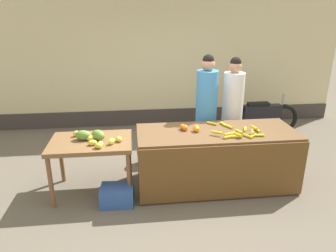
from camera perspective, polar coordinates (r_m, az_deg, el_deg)
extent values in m
plane|color=#665B4C|center=(4.78, 2.38, -10.80)|extent=(24.00, 24.00, 0.00)
cube|color=beige|center=(7.00, -1.15, 13.60)|extent=(8.01, 0.20, 3.32)
cube|color=#3F3833|center=(7.21, -0.99, 1.75)|extent=(8.01, 0.04, 0.36)
cube|color=brown|center=(4.68, 8.69, -5.80)|extent=(2.28, 0.89, 0.86)
cube|color=brown|center=(4.29, 10.27, -8.46)|extent=(2.28, 0.03, 0.80)
cube|color=brown|center=(4.43, -13.94, -2.98)|extent=(1.12, 0.78, 0.06)
cylinder|color=brown|center=(4.40, -20.68, -9.66)|extent=(0.06, 0.06, 0.73)
cylinder|color=brown|center=(4.26, -7.13, -9.43)|extent=(0.06, 0.06, 0.73)
cylinder|color=brown|center=(4.98, -18.94, -5.83)|extent=(0.06, 0.06, 0.73)
cylinder|color=brown|center=(4.86, -7.12, -5.50)|extent=(0.06, 0.06, 0.73)
cylinder|color=gold|center=(4.74, 10.08, 0.34)|extent=(0.07, 0.16, 0.04)
cylinder|color=yellow|center=(4.50, 12.89, -0.99)|extent=(0.08, 0.13, 0.04)
cylinder|color=gold|center=(4.27, 10.97, -1.98)|extent=(0.14, 0.08, 0.04)
cylinder|color=yellow|center=(4.43, 16.26, -1.64)|extent=(0.15, 0.05, 0.04)
cylinder|color=gold|center=(4.30, 12.36, -1.93)|extent=(0.16, 0.06, 0.04)
cylinder|color=gold|center=(4.62, 16.06, -0.71)|extent=(0.04, 0.15, 0.04)
cylinder|color=gold|center=(4.36, 14.42, -1.80)|extent=(0.11, 0.14, 0.04)
cylinder|color=gold|center=(4.75, 8.05, 0.47)|extent=(0.14, 0.13, 0.04)
cylinder|color=gold|center=(4.66, 11.09, -0.10)|extent=(0.10, 0.16, 0.04)
cylinder|color=yellow|center=(4.61, 13.94, -0.56)|extent=(0.09, 0.15, 0.04)
cylinder|color=gold|center=(4.38, 15.26, -1.76)|extent=(0.12, 0.12, 0.04)
cylinder|color=gold|center=(4.44, 15.18, -1.07)|extent=(0.06, 0.13, 0.04)
cylinder|color=yellow|center=(4.30, 12.67, -1.50)|extent=(0.09, 0.13, 0.04)
cylinder|color=gold|center=(4.61, 15.47, -0.27)|extent=(0.06, 0.13, 0.04)
cylinder|color=gold|center=(4.32, 9.00, -1.17)|extent=(0.15, 0.11, 0.04)
cylinder|color=gold|center=(4.30, 11.16, -1.42)|extent=(0.16, 0.08, 0.04)
sphere|color=orange|center=(4.45, 5.19, -0.41)|extent=(0.09, 0.09, 0.09)
sphere|color=orange|center=(4.46, 3.13, -0.32)|extent=(0.09, 0.09, 0.09)
sphere|color=orange|center=(4.42, 5.28, -0.60)|extent=(0.08, 0.08, 0.08)
sphere|color=orange|center=(4.51, 2.70, -0.13)|extent=(0.08, 0.08, 0.08)
ellipsoid|color=yellow|center=(4.13, -12.60, -3.53)|extent=(0.13, 0.12, 0.08)
ellipsoid|color=yellow|center=(4.25, -13.64, -2.97)|extent=(0.13, 0.10, 0.07)
ellipsoid|color=yellow|center=(4.23, -10.28, -2.76)|extent=(0.11, 0.13, 0.09)
ellipsoid|color=#E5DD48|center=(4.42, -13.65, -2.05)|extent=(0.13, 0.13, 0.08)
ellipsoid|color=#E4DB49|center=(4.18, -12.28, -3.22)|extent=(0.10, 0.13, 0.08)
ellipsoid|color=gold|center=(4.30, -8.96, -2.39)|extent=(0.12, 0.13, 0.07)
ellipsoid|color=yellow|center=(4.40, -14.09, -2.20)|extent=(0.13, 0.11, 0.07)
ellipsoid|color=#DCD24C|center=(4.61, -16.41, -1.33)|extent=(0.11, 0.10, 0.09)
ellipsoid|color=olive|center=(4.44, -15.28, -1.64)|extent=(0.24, 0.18, 0.14)
ellipsoid|color=olive|center=(4.40, -12.66, -1.60)|extent=(0.25, 0.26, 0.14)
cylinder|color=#33333D|center=(5.32, 6.74, -3.23)|extent=(0.29, 0.29, 0.72)
cylinder|color=#3F8CCC|center=(5.06, 7.10, 5.11)|extent=(0.34, 0.34, 0.88)
sphere|color=tan|center=(4.95, 7.37, 11.10)|extent=(0.21, 0.21, 0.21)
sphere|color=black|center=(4.93, 7.41, 11.88)|extent=(0.18, 0.18, 0.18)
cylinder|color=#33333D|center=(5.52, 11.26, -2.75)|extent=(0.29, 0.29, 0.69)
cylinder|color=white|center=(5.27, 11.83, 4.99)|extent=(0.34, 0.34, 0.85)
sphere|color=tan|center=(5.16, 12.24, 10.55)|extent=(0.21, 0.21, 0.21)
sphere|color=black|center=(5.15, 12.30, 11.30)|extent=(0.18, 0.18, 0.18)
torus|color=black|center=(7.03, 20.27, 1.22)|extent=(0.65, 0.09, 0.65)
torus|color=black|center=(6.67, 12.94, 0.96)|extent=(0.65, 0.09, 0.65)
cube|color=black|center=(6.78, 16.85, 2.53)|extent=(0.80, 0.18, 0.28)
cube|color=black|center=(6.70, 16.20, 3.82)|extent=(0.44, 0.16, 0.08)
cylinder|color=gray|center=(6.91, 20.24, 3.95)|extent=(0.04, 0.04, 0.40)
cube|color=#3359A5|center=(4.36, -9.27, -12.40)|extent=(0.46, 0.34, 0.26)
ellipsoid|color=tan|center=(5.31, -3.80, -4.72)|extent=(0.42, 0.37, 0.46)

